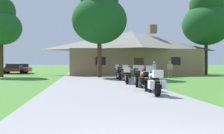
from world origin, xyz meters
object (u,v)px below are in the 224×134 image
at_px(bystander_white_shirt_near_lodge, 154,69).
at_px(motorcycle_silver_fifth_in_row, 126,75).
at_px(parked_white_suv_far_left, 17,68).
at_px(motorcycle_green_sixth_in_row, 119,73).
at_px(motorcycle_orange_second_in_row, 145,80).
at_px(tree_by_lodge_front, 99,14).
at_px(motorcycle_silver_fourth_in_row, 127,76).
at_px(motorcycle_orange_third_in_row, 136,77).
at_px(tree_right_of_lodge, 206,19).
at_px(parked_red_sedan_far_left, 15,69).
at_px(bystander_tan_shirt_beside_signpost, 170,69).
at_px(tree_left_near, 1,23).
at_px(motorcycle_silver_nearest_to_camera, 155,83).
at_px(motorcycle_blue_farthest_in_row, 118,72).

bearing_deg(bystander_white_shirt_near_lodge, motorcycle_silver_fifth_in_row, -4.57).
bearing_deg(parked_white_suv_far_left, motorcycle_green_sixth_in_row, -152.61).
height_order(motorcycle_orange_second_in_row, tree_by_lodge_front, tree_by_lodge_front).
relative_size(motorcycle_silver_fourth_in_row, tree_by_lodge_front, 0.21).
relative_size(motorcycle_orange_third_in_row, tree_right_of_lodge, 0.18).
bearing_deg(tree_right_of_lodge, motorcycle_silver_fifth_in_row, -135.21).
bearing_deg(motorcycle_silver_fifth_in_row, parked_red_sedan_far_left, 128.65).
distance_m(bystander_tan_shirt_beside_signpost, parked_red_sedan_far_left, 22.55).
xyz_separation_m(motorcycle_silver_fifth_in_row, parked_red_sedan_far_left, (-12.84, 18.44, 0.03)).
xyz_separation_m(motorcycle_silver_fourth_in_row, bystander_tan_shirt_beside_signpost, (5.58, 6.93, 0.33)).
height_order(motorcycle_green_sixth_in_row, tree_left_near, tree_left_near).
distance_m(motorcycle_silver_fourth_in_row, bystander_white_shirt_near_lodge, 7.80).
distance_m(motorcycle_silver_fifth_in_row, tree_left_near, 15.88).
xyz_separation_m(motorcycle_orange_second_in_row, bystander_tan_shirt_beside_signpost, (5.37, 11.28, 0.34)).
bearing_deg(motorcycle_orange_third_in_row, parked_white_suv_far_left, 126.55).
height_order(motorcycle_silver_nearest_to_camera, tree_left_near, tree_left_near).
distance_m(bystander_white_shirt_near_lodge, bystander_tan_shirt_beside_signpost, 1.67).
bearing_deg(motorcycle_blue_farthest_in_row, motorcycle_silver_nearest_to_camera, -86.74).
height_order(bystander_tan_shirt_beside_signpost, tree_left_near, tree_left_near).
height_order(tree_left_near, tree_by_lodge_front, tree_by_lodge_front).
height_order(motorcycle_silver_fourth_in_row, tree_left_near, tree_left_near).
xyz_separation_m(bystander_white_shirt_near_lodge, tree_by_lodge_front, (-5.24, 1.56, 5.52)).
height_order(tree_left_near, tree_right_of_lodge, tree_right_of_lodge).
relative_size(motorcycle_silver_fourth_in_row, bystander_tan_shirt_beside_signpost, 1.23).
bearing_deg(parked_white_suv_far_left, motorcycle_blue_farthest_in_row, -148.93).
relative_size(bystander_white_shirt_near_lodge, parked_red_sedan_far_left, 0.38).
xyz_separation_m(motorcycle_orange_third_in_row, motorcycle_blue_farthest_in_row, (0.05, 8.31, 0.00)).
height_order(motorcycle_silver_nearest_to_camera, parked_white_suv_far_left, parked_white_suv_far_left).
xyz_separation_m(motorcycle_silver_nearest_to_camera, motorcycle_silver_fourth_in_row, (-0.10, 6.51, 0.01)).
relative_size(motorcycle_orange_third_in_row, tree_by_lodge_front, 0.21).
bearing_deg(tree_by_lodge_front, bystander_white_shirt_near_lodge, -16.59).
height_order(motorcycle_orange_third_in_row, motorcycle_silver_fourth_in_row, same).
bearing_deg(motorcycle_silver_nearest_to_camera, motorcycle_silver_fourth_in_row, 92.92).
height_order(motorcycle_orange_second_in_row, motorcycle_silver_fifth_in_row, same).
distance_m(motorcycle_green_sixth_in_row, motorcycle_blue_farthest_in_row, 2.11).
height_order(motorcycle_orange_second_in_row, motorcycle_orange_third_in_row, same).
bearing_deg(tree_left_near, motorcycle_blue_farthest_in_row, -22.14).
relative_size(motorcycle_green_sixth_in_row, parked_white_suv_far_left, 0.43).
xyz_separation_m(motorcycle_silver_nearest_to_camera, bystander_tan_shirt_beside_signpost, (5.48, 13.45, 0.34)).
height_order(motorcycle_green_sixth_in_row, tree_right_of_lodge, tree_right_of_lodge).
bearing_deg(parked_red_sedan_far_left, motorcycle_orange_third_in_row, -145.03).
height_order(motorcycle_green_sixth_in_row, bystander_white_shirt_near_lodge, bystander_white_shirt_near_lodge).
bearing_deg(motorcycle_green_sixth_in_row, motorcycle_silver_fourth_in_row, -92.24).
xyz_separation_m(motorcycle_orange_second_in_row, tree_right_of_lodge, (13.17, 19.22, 6.73)).
height_order(tree_by_lodge_front, parked_red_sedan_far_left, tree_by_lodge_front).
relative_size(motorcycle_orange_third_in_row, parked_red_sedan_far_left, 0.48).
relative_size(bystander_tan_shirt_beside_signpost, tree_by_lodge_front, 0.17).
bearing_deg(tree_left_near, tree_by_lodge_front, -14.70).
bearing_deg(motorcycle_blue_farthest_in_row, motorcycle_orange_second_in_row, -86.27).
xyz_separation_m(motorcycle_orange_second_in_row, motorcycle_orange_third_in_row, (0.01, 2.19, 0.01)).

